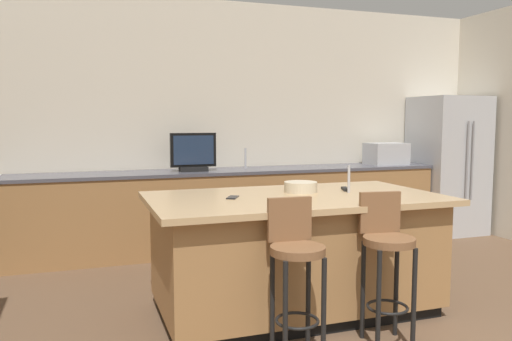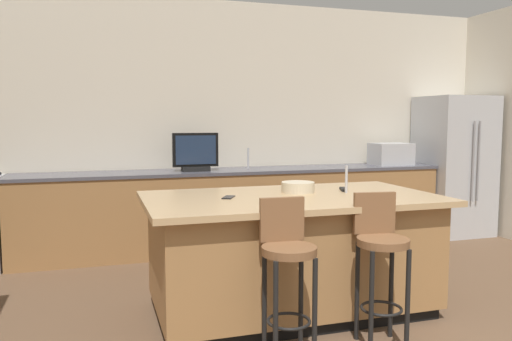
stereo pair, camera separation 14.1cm
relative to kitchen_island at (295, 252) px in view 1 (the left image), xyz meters
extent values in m
cube|color=beige|center=(0.17, 2.38, 0.98)|extent=(7.16, 0.12, 2.89)
cube|color=#9E7042|center=(0.14, 2.00, -0.02)|extent=(4.92, 0.60, 0.89)
cube|color=#4C4C56|center=(0.14, 2.00, 0.44)|extent=(4.95, 0.62, 0.04)
cube|color=black|center=(0.00, 0.00, -0.42)|extent=(2.00, 1.01, 0.09)
cube|color=#9E7042|center=(0.00, 0.00, 0.01)|extent=(2.08, 1.09, 0.78)
cube|color=tan|center=(0.00, 0.00, 0.42)|extent=(2.24, 1.25, 0.04)
cube|color=#B7BABF|center=(3.03, 1.92, 0.43)|extent=(0.82, 0.76, 1.79)
cylinder|color=gray|center=(2.99, 1.51, 0.52)|extent=(0.02, 0.02, 0.99)
cylinder|color=gray|center=(3.07, 1.51, 0.52)|extent=(0.02, 0.02, 0.99)
cube|color=#B7BABF|center=(2.13, 2.00, 0.60)|extent=(0.48, 0.36, 0.28)
cube|color=black|center=(-0.38, 1.95, 0.48)|extent=(0.30, 0.16, 0.05)
cube|color=black|center=(-0.38, 1.95, 0.70)|extent=(0.51, 0.05, 0.37)
cube|color=#1E2D47|center=(-0.38, 1.92, 0.70)|extent=(0.45, 0.01, 0.32)
cylinder|color=#B2B2B7|center=(0.28, 2.10, 0.58)|extent=(0.02, 0.02, 0.24)
cylinder|color=#B2B2B7|center=(0.47, 0.00, 0.56)|extent=(0.02, 0.02, 0.22)
cylinder|color=brown|center=(-0.32, -0.78, 0.23)|extent=(0.34, 0.34, 0.05)
cube|color=brown|center=(-0.31, -0.63, 0.40)|extent=(0.29, 0.05, 0.28)
cylinder|color=black|center=(-0.45, -0.90, -0.13)|extent=(0.03, 0.03, 0.67)
cylinder|color=black|center=(-0.20, -0.91, -0.13)|extent=(0.03, 0.03, 0.67)
cylinder|color=black|center=(-0.43, -0.65, -0.13)|extent=(0.03, 0.03, 0.67)
cylinder|color=black|center=(-0.19, -0.66, -0.13)|extent=(0.03, 0.03, 0.67)
torus|color=black|center=(-0.32, -0.78, -0.21)|extent=(0.28, 0.28, 0.02)
cylinder|color=brown|center=(0.34, -0.77, 0.24)|extent=(0.34, 0.34, 0.05)
cube|color=brown|center=(0.36, -0.62, 0.40)|extent=(0.29, 0.07, 0.28)
cylinder|color=black|center=(0.20, -0.87, -0.13)|extent=(0.03, 0.03, 0.68)
cylinder|color=black|center=(0.45, -0.90, -0.13)|extent=(0.03, 0.03, 0.68)
cylinder|color=black|center=(0.23, -0.63, -0.13)|extent=(0.03, 0.03, 0.68)
cylinder|color=black|center=(0.48, -0.66, -0.13)|extent=(0.03, 0.03, 0.68)
torus|color=black|center=(0.34, -0.77, -0.21)|extent=(0.28, 0.28, 0.02)
cylinder|color=beige|center=(0.12, 0.15, 0.49)|extent=(0.27, 0.27, 0.08)
cube|color=black|center=(-0.49, 0.04, 0.45)|extent=(0.13, 0.17, 0.01)
cube|color=black|center=(0.52, 0.14, 0.46)|extent=(0.10, 0.18, 0.02)
camera|label=1|loc=(-1.55, -3.56, 1.02)|focal=35.62mm
camera|label=2|loc=(-1.42, -3.60, 1.02)|focal=35.62mm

